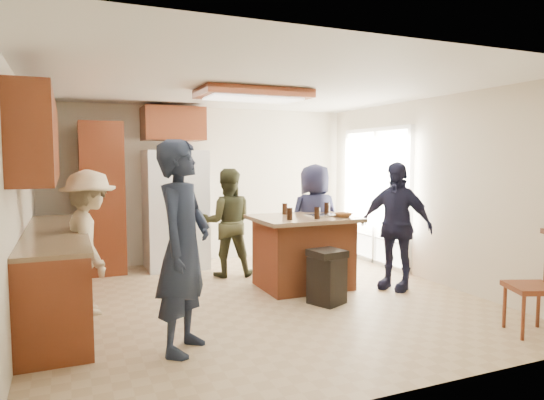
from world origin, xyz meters
name	(u,v)px	position (x,y,z in m)	size (l,w,h in m)	color
room_shell	(449,203)	(4.37, 1.64, 0.87)	(8.00, 5.20, 5.00)	tan
person_front_left	(183,247)	(-1.15, -1.12, 0.92)	(0.67, 0.49, 1.85)	#1B2337
person_behind_left	(227,222)	(0.02, 1.32, 0.77)	(0.75, 0.46, 1.54)	#34361F
person_behind_right	(315,220)	(1.18, 0.85, 0.80)	(0.78, 0.51, 1.60)	#1B1C36
person_side_right	(395,226)	(1.80, -0.18, 0.82)	(0.96, 0.49, 1.64)	#181A31
person_counter	(89,242)	(-1.86, 0.31, 0.78)	(1.01, 0.47, 1.56)	tan
left_cabinetry	(50,227)	(-2.24, 0.40, 0.96)	(0.64, 3.00, 2.30)	maroon
back_wall_units	(121,179)	(-1.33, 2.20, 1.38)	(1.80, 0.60, 2.45)	maroon
refrigerator	(175,210)	(-0.55, 2.12, 0.90)	(0.90, 0.76, 1.80)	white
kitchen_island	(303,251)	(0.75, 0.35, 0.47)	(1.28, 1.03, 0.93)	brown
island_items	(322,213)	(0.97, 0.25, 0.97)	(0.91, 0.72, 0.15)	silver
trash_bin	(327,276)	(0.67, -0.40, 0.32)	(0.45, 0.45, 0.63)	black
spindle_chair	(534,287)	(2.02, -2.03, 0.45)	(0.54, 0.54, 0.99)	maroon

